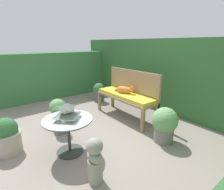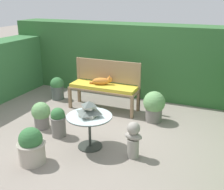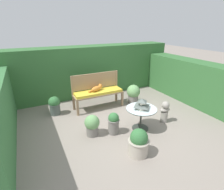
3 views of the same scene
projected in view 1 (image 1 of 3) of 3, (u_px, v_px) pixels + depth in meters
ground at (95, 132)px, 3.38m from camera, size 30.00×30.00×0.00m
foliage_hedge_back at (170, 74)px, 4.48m from camera, size 6.40×0.82×1.75m
foliage_hedge_left at (49, 75)px, 5.43m from camera, size 0.70×3.50×1.37m
garden_bench at (125, 97)px, 3.91m from camera, size 1.53×0.48×0.57m
bench_backrest at (133, 83)px, 3.96m from camera, size 1.53×0.06×1.07m
cat at (125, 90)px, 3.90m from camera, size 0.49×0.29×0.21m
patio_table at (68, 126)px, 2.63m from camera, size 0.74×0.74×0.57m
pagoda_birdhouse at (67, 112)px, 2.56m from camera, size 0.34×0.34×0.25m
garden_bust at (95, 159)px, 2.08m from camera, size 0.30×0.20×0.59m
potted_plant_table_near at (7, 136)px, 2.68m from camera, size 0.43×0.43×0.57m
potted_plant_bench_right at (165, 124)px, 2.97m from camera, size 0.44×0.44×0.62m
potted_plant_path_edge at (99, 92)px, 5.05m from camera, size 0.32×0.32×0.55m
potted_plant_patio_mid at (59, 119)px, 3.28m from camera, size 0.29×0.29×0.54m
potted_plant_bench_left at (58, 110)px, 3.74m from camera, size 0.35×0.35×0.52m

